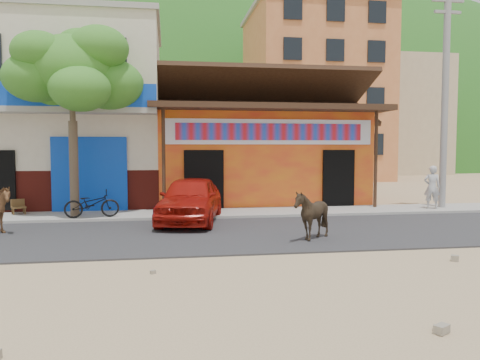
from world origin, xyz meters
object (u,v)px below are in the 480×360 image
(utility_pole, at_px, (445,96))
(cafe_chair_left, at_px, (18,200))
(red_car, at_px, (190,199))
(scooter, at_px, (92,204))
(tree, at_px, (73,121))
(cow_dark, at_px, (311,215))
(pedestrian, at_px, (432,187))

(utility_pole, distance_m, cafe_chair_left, 15.11)
(red_car, bearing_deg, scooter, 176.58)
(red_car, xyz_separation_m, cafe_chair_left, (-5.48, 1.95, -0.16))
(tree, bearing_deg, cafe_chair_left, 161.32)
(cow_dark, relative_size, scooter, 0.75)
(utility_pole, xyz_separation_m, cow_dark, (-6.43, -4.72, -3.47))
(tree, height_order, red_car, tree)
(utility_pole, relative_size, scooter, 4.88)
(tree, distance_m, pedestrian, 12.41)
(tree, relative_size, utility_pole, 0.75)
(pedestrian, distance_m, cafe_chair_left, 14.11)
(red_car, bearing_deg, pedestrian, 19.74)
(scooter, relative_size, cafe_chair_left, 1.81)
(tree, xyz_separation_m, pedestrian, (12.20, -0.11, -2.24))
(utility_pole, bearing_deg, red_car, -170.65)
(cow_dark, xyz_separation_m, pedestrian, (5.83, 4.41, 0.23))
(pedestrian, relative_size, cafe_chair_left, 1.69)
(cow_dark, relative_size, pedestrian, 0.80)
(utility_pole, bearing_deg, scooter, -176.72)
(cow_dark, distance_m, scooter, 7.04)
(cafe_chair_left, bearing_deg, red_car, -43.64)
(tree, relative_size, cow_dark, 4.91)
(red_car, height_order, cafe_chair_left, red_car)
(cow_dark, relative_size, cafe_chair_left, 1.35)
(red_car, bearing_deg, tree, 171.72)
(cow_dark, bearing_deg, cafe_chair_left, -120.55)
(scooter, distance_m, pedestrian, 11.61)
(cow_dark, xyz_separation_m, scooter, (-5.77, 4.02, -0.10))
(utility_pole, height_order, scooter, utility_pole)
(tree, xyz_separation_m, cafe_chair_left, (-1.88, 0.64, -2.55))
(cow_dark, height_order, pedestrian, pedestrian)
(cow_dark, bearing_deg, scooter, -123.42)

